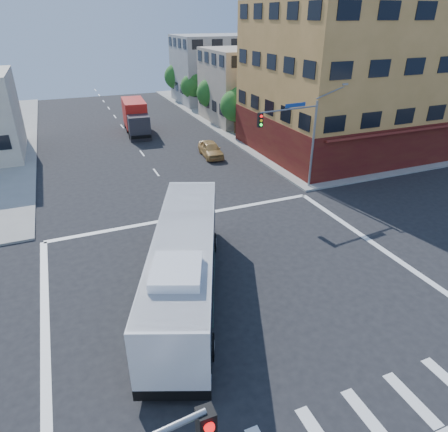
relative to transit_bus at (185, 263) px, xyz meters
name	(u,v)px	position (x,y,z in m)	size (l,w,h in m)	color
ground	(246,294)	(2.81, -1.10, -1.90)	(120.00, 120.00, 0.00)	black
sidewalk_ne	(355,107)	(37.81, 33.90, -1.83)	(50.00, 50.00, 0.15)	gray
corner_building_ne	(350,92)	(22.80, 17.38, 3.99)	(18.10, 15.44, 14.00)	#CE924A
building_east_near	(253,85)	(19.79, 32.88, 2.60)	(12.06, 10.06, 9.00)	tan
building_east_far	(215,69)	(19.79, 46.88, 3.10)	(12.06, 10.06, 10.00)	#9D9D98
signal_mast_ne	(297,130)	(11.89, 9.52, 3.08)	(7.91, 1.13, 8.07)	gray
street_tree_a	(237,104)	(14.71, 26.82, 1.69)	(3.60, 3.60, 5.53)	#362213
street_tree_b	(212,91)	(14.71, 34.82, 1.85)	(3.80, 3.80, 5.79)	#362213
street_tree_c	(193,85)	(14.71, 42.82, 1.56)	(3.40, 3.40, 5.29)	#362213
street_tree_d	(177,75)	(14.71, 50.82, 1.98)	(4.00, 4.00, 6.03)	#362213
transit_bus	(185,263)	(0.00, 0.00, 0.00)	(7.50, 13.23, 3.89)	black
box_truck	(136,118)	(3.98, 32.17, -0.13)	(3.01, 8.30, 3.66)	#2A292F
parked_car	(211,149)	(9.00, 20.31, -1.16)	(1.76, 4.37, 1.49)	#B78C49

